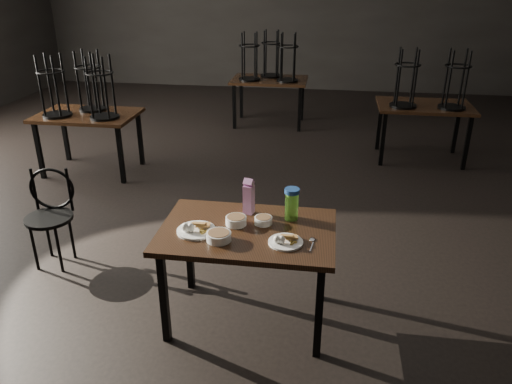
% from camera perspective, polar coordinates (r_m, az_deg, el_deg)
% --- Properties ---
extents(main_table, '(1.20, 0.80, 0.75)m').
position_cam_1_polar(main_table, '(3.46, -0.99, -5.40)').
color(main_table, black).
rests_on(main_table, ground).
extents(plate_left, '(0.27, 0.27, 0.09)m').
position_cam_1_polar(plate_left, '(3.40, -6.89, -4.17)').
color(plate_left, white).
rests_on(plate_left, main_table).
extents(plate_right, '(0.23, 0.23, 0.07)m').
position_cam_1_polar(plate_right, '(3.25, 3.37, -5.55)').
color(plate_right, white).
rests_on(plate_right, main_table).
extents(bowl_near, '(0.15, 0.15, 0.06)m').
position_cam_1_polar(bowl_near, '(3.47, -2.29, -3.26)').
color(bowl_near, white).
rests_on(bowl_near, main_table).
extents(bowl_far, '(0.13, 0.13, 0.05)m').
position_cam_1_polar(bowl_far, '(3.48, 0.85, -3.23)').
color(bowl_far, white).
rests_on(bowl_far, main_table).
extents(bowl_big, '(0.16, 0.16, 0.06)m').
position_cam_1_polar(bowl_big, '(3.28, -4.28, -5.06)').
color(bowl_big, white).
rests_on(bowl_big, main_table).
extents(juice_carton, '(0.08, 0.08, 0.27)m').
position_cam_1_polar(juice_carton, '(3.59, -0.83, -0.60)').
color(juice_carton, '#8A197C').
rests_on(juice_carton, main_table).
extents(water_bottle, '(0.11, 0.11, 0.23)m').
position_cam_1_polar(water_bottle, '(3.52, 4.10, -1.32)').
color(water_bottle, '#7DE643').
rests_on(water_bottle, main_table).
extents(spoon, '(0.04, 0.18, 0.01)m').
position_cam_1_polar(spoon, '(3.30, 6.44, -5.52)').
color(spoon, silver).
rests_on(spoon, main_table).
extents(bentwood_chair, '(0.42, 0.41, 0.84)m').
position_cam_1_polar(bentwood_chair, '(4.61, -22.44, -1.86)').
color(bentwood_chair, black).
rests_on(bentwood_chair, ground).
extents(bg_table_left, '(1.20, 0.80, 1.48)m').
position_cam_1_polar(bg_table_left, '(6.48, -18.84, 8.68)').
color(bg_table_left, black).
rests_on(bg_table_left, ground).
extents(bg_table_right, '(1.20, 0.80, 1.48)m').
position_cam_1_polar(bg_table_right, '(6.91, 18.80, 9.37)').
color(bg_table_right, black).
rests_on(bg_table_right, ground).
extents(bg_table_far, '(1.20, 0.80, 1.48)m').
position_cam_1_polar(bg_table_far, '(8.17, 1.54, 12.98)').
color(bg_table_far, black).
rests_on(bg_table_far, ground).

